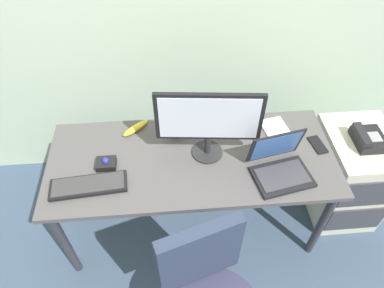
% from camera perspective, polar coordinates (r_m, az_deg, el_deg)
% --- Properties ---
extents(ground_plane, '(8.00, 8.00, 0.00)m').
position_cam_1_polar(ground_plane, '(2.63, 0.00, -12.30)').
color(ground_plane, '#3A4B62').
extents(desk, '(1.67, 0.70, 0.71)m').
position_cam_1_polar(desk, '(2.10, 0.00, -3.55)').
color(desk, '#4E4B4B').
rests_on(desk, ground).
extents(file_cabinet, '(0.42, 0.53, 0.69)m').
position_cam_1_polar(file_cabinet, '(2.65, 23.86, -4.63)').
color(file_cabinet, beige).
rests_on(file_cabinet, ground).
extents(desk_phone, '(0.17, 0.20, 0.09)m').
position_cam_1_polar(desk_phone, '(2.37, 26.56, 0.78)').
color(desk_phone, black).
rests_on(desk_phone, file_cabinet).
extents(monitor_main, '(0.58, 0.18, 0.44)m').
position_cam_1_polar(monitor_main, '(1.89, 2.71, 3.78)').
color(monitor_main, '#262628').
rests_on(monitor_main, desk).
extents(keyboard, '(0.42, 0.17, 0.03)m').
position_cam_1_polar(keyboard, '(1.99, -16.38, -6.43)').
color(keyboard, black).
rests_on(keyboard, desk).
extents(laptop, '(0.36, 0.32, 0.24)m').
position_cam_1_polar(laptop, '(2.00, 14.01, -3.36)').
color(laptop, black).
rests_on(laptop, desk).
extents(trackball_mouse, '(0.11, 0.09, 0.07)m').
position_cam_1_polar(trackball_mouse, '(2.05, -13.71, -3.06)').
color(trackball_mouse, black).
rests_on(trackball_mouse, desk).
extents(coffee_mug, '(0.10, 0.09, 0.11)m').
position_cam_1_polar(coffee_mug, '(2.15, -2.74, 2.73)').
color(coffee_mug, maroon).
rests_on(coffee_mug, desk).
extents(paper_notepad, '(0.18, 0.23, 0.01)m').
position_cam_1_polar(paper_notepad, '(2.26, 13.45, 2.25)').
color(paper_notepad, white).
rests_on(paper_notepad, desk).
extents(cell_phone, '(0.09, 0.15, 0.01)m').
position_cam_1_polar(cell_phone, '(2.24, 19.66, -0.12)').
color(cell_phone, black).
rests_on(cell_phone, desk).
extents(banana, '(0.17, 0.16, 0.04)m').
position_cam_1_polar(banana, '(2.21, -9.09, 2.56)').
color(banana, yellow).
rests_on(banana, desk).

